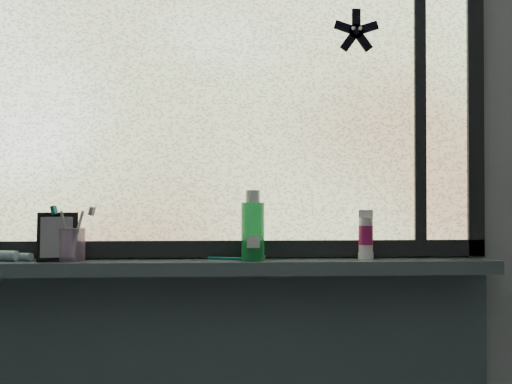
{
  "coord_description": "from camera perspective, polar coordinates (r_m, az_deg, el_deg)",
  "views": [
    {
      "loc": [
        0.0,
        -0.47,
        1.2
      ],
      "look_at": [
        0.08,
        1.05,
        1.22
      ],
      "focal_mm": 40.0,
      "sensor_mm": 36.0,
      "label": 1
    }
  ],
  "objects": [
    {
      "name": "wall_back",
      "position": [
        1.77,
        -2.95,
        0.86
      ],
      "size": [
        3.0,
        0.01,
        2.5
      ],
      "primitive_type": "cube",
      "color": "#9EA3A8",
      "rests_on": "ground"
    },
    {
      "name": "windowsill",
      "position": [
        1.71,
        -2.95,
        -7.48
      ],
      "size": [
        1.62,
        0.14,
        0.04
      ],
      "primitive_type": "cube",
      "color": "#46565D",
      "rests_on": "wall_back"
    },
    {
      "name": "window_pane",
      "position": [
        1.78,
        -2.94,
        9.94
      ],
      "size": [
        1.5,
        0.01,
        1.0
      ],
      "primitive_type": "cube",
      "color": "silver",
      "rests_on": "wall_back"
    },
    {
      "name": "frame_bottom",
      "position": [
        1.75,
        -2.95,
        -5.67
      ],
      "size": [
        1.6,
        0.03,
        0.05
      ],
      "primitive_type": "cube",
      "color": "black",
      "rests_on": "windowsill"
    },
    {
      "name": "frame_right",
      "position": [
        1.94,
        20.98,
        9.11
      ],
      "size": [
        0.05,
        0.03,
        1.1
      ],
      "primitive_type": "cube",
      "color": "black",
      "rests_on": "wall_back"
    },
    {
      "name": "frame_mullion",
      "position": [
        1.87,
        16.01,
        9.42
      ],
      "size": [
        0.03,
        0.03,
        1.0
      ],
      "primitive_type": "cube",
      "color": "black",
      "rests_on": "wall_back"
    },
    {
      "name": "starfish_sticker",
      "position": [
        1.86,
        9.99,
        15.53
      ],
      "size": [
        0.15,
        0.02,
        0.15
      ],
      "primitive_type": null,
      "color": "black",
      "rests_on": "window_pane"
    },
    {
      "name": "vanity_mirror",
      "position": [
        1.76,
        -19.22,
        -4.26
      ],
      "size": [
        0.12,
        0.08,
        0.14
      ],
      "primitive_type": "cube",
      "rotation": [
        0.0,
        0.0,
        0.21
      ],
      "color": "black",
      "rests_on": "windowsill"
    },
    {
      "name": "toothpaste_tube",
      "position": [
        1.82,
        -22.97,
        -5.89
      ],
      "size": [
        0.17,
        0.09,
        0.03
      ],
      "primitive_type": null,
      "rotation": [
        0.0,
        0.0,
        -0.33
      ],
      "color": "silver",
      "rests_on": "windowsill"
    },
    {
      "name": "toothbrush_cup",
      "position": [
        1.75,
        -17.9,
        -5.03
      ],
      "size": [
        0.09,
        0.09,
        0.1
      ],
      "primitive_type": "cylinder",
      "rotation": [
        0.0,
        0.0,
        -0.37
      ],
      "color": "#D7AFE8",
      "rests_on": "windowsill"
    },
    {
      "name": "toothbrush_lying",
      "position": [
        1.71,
        -2.36,
        -6.59
      ],
      "size": [
        0.19,
        0.07,
        0.01
      ],
      "primitive_type": null,
      "rotation": [
        0.0,
        0.0,
        -0.3
      ],
      "color": "#0B655E",
      "rests_on": "windowsill"
    },
    {
      "name": "mouthwash_bottle",
      "position": [
        1.68,
        -0.32,
        -3.36
      ],
      "size": [
        0.08,
        0.08,
        0.17
      ],
      "primitive_type": "cylinder",
      "rotation": [
        0.0,
        0.0,
        0.14
      ],
      "color": "green",
      "rests_on": "windowsill"
    },
    {
      "name": "cream_tube",
      "position": [
        1.76,
        10.92,
        -4.04
      ],
      "size": [
        0.05,
        0.05,
        0.11
      ],
      "primitive_type": "cylinder",
      "rotation": [
        0.0,
        0.0,
        0.29
      ],
      "color": "silver",
      "rests_on": "windowsill"
    }
  ]
}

